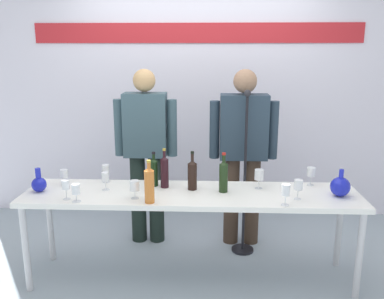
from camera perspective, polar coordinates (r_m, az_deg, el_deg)
The scene contains 23 objects.
ground_plane at distance 3.47m, azimuth -0.11°, elevation -17.36°, with size 10.00×10.00×0.00m, color #96A5B0.
back_wall at distance 4.40m, azimuth 0.73°, elevation 10.02°, with size 4.82×0.11×3.00m.
display_table at distance 3.17m, azimuth -0.12°, elevation -7.00°, with size 2.58×0.58×0.73m.
decanter_blue_left at distance 3.36m, azimuth -20.61°, elevation -4.48°, with size 0.11×0.11×0.19m.
decanter_blue_right at distance 3.25m, azimuth 20.01°, elevation -4.87°, with size 0.15×0.15×0.21m.
presenter_left at distance 3.76m, azimuth -6.44°, elevation 0.31°, with size 0.57×0.22×1.63m.
presenter_right at distance 3.72m, azimuth 7.17°, elevation 0.34°, with size 0.61×0.22×1.63m.
wine_bottle_0 at distance 3.18m, azimuth 0.04°, elevation -3.44°, with size 0.07×0.07×0.31m.
wine_bottle_1 at distance 2.92m, azimuth -5.99°, elevation -4.81°, with size 0.07×0.07×0.32m.
wine_bottle_2 at distance 3.23m, azimuth -3.87°, elevation -3.00°, with size 0.06×0.06×0.32m.
wine_bottle_3 at distance 3.13m, azimuth 4.42°, elevation -3.62°, with size 0.07×0.07×0.31m.
wine_bottle_4 at distance 3.28m, azimuth -5.35°, elevation -3.04°, with size 0.07×0.07×0.28m.
wine_glass_left_0 at distance 3.03m, azimuth -8.03°, elevation -5.07°, with size 0.07×0.07×0.14m.
wine_glass_left_1 at distance 3.12m, azimuth -17.23°, elevation -4.80°, with size 0.06×0.06×0.15m.
wine_glass_left_2 at distance 3.24m, azimuth -12.04°, elevation -3.84°, with size 0.06×0.06×0.14m.
wine_glass_left_3 at distance 3.46m, azimuth -17.43°, elevation -3.33°, with size 0.06×0.06×0.13m.
wine_glass_left_4 at distance 3.43m, azimuth -11.98°, elevation -2.86°, with size 0.06×0.06×0.15m.
wine_glass_left_5 at distance 3.06m, azimuth -15.93°, elevation -5.43°, with size 0.06×0.06×0.13m.
wine_glass_right_0 at distance 3.25m, azimuth 9.36°, elevation -3.54°, with size 0.07×0.07×0.16m.
wine_glass_right_1 at distance 2.94m, azimuth 12.98°, elevation -5.61°, with size 0.06×0.06×0.15m.
wine_glass_right_2 at distance 3.42m, azimuth 16.32°, elevation -3.07°, with size 0.06×0.06×0.15m.
wine_glass_right_3 at distance 3.08m, azimuth 14.65°, elevation -4.85°, with size 0.06×0.06×0.15m.
microphone_stand at distance 3.68m, azimuth 7.28°, elevation -7.09°, with size 0.20×0.20×1.47m.
Camera 1 is at (0.13, -2.96, 1.80)m, focal length 38.16 mm.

